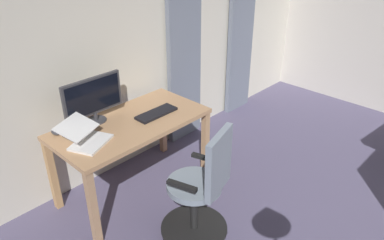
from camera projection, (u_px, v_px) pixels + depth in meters
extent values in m
cube|color=beige|center=(153.00, 36.00, 3.83)|extent=(5.35, 0.10, 2.53)
cube|color=slate|center=(241.00, 27.00, 4.71)|extent=(0.45, 0.06, 2.26)
cube|color=slate|center=(184.00, 44.00, 4.05)|extent=(0.48, 0.06, 2.26)
cube|color=tan|center=(131.00, 124.00, 3.30)|extent=(1.39, 0.71, 0.04)
cube|color=tan|center=(205.00, 144.00, 3.71)|extent=(0.06, 0.06, 0.71)
cube|color=tan|center=(93.00, 209.00, 2.87)|extent=(0.06, 0.06, 0.71)
cube|color=tan|center=(163.00, 123.00, 4.09)|extent=(0.06, 0.06, 0.71)
cube|color=tan|center=(53.00, 175.00, 3.26)|extent=(0.06, 0.06, 0.71)
cylinder|color=black|center=(194.00, 227.00, 3.13)|extent=(0.56, 0.56, 0.02)
sphere|color=black|center=(207.00, 210.00, 3.34)|extent=(0.05, 0.05, 0.05)
sphere|color=black|center=(173.00, 214.00, 3.30)|extent=(0.05, 0.05, 0.05)
sphere|color=black|center=(166.00, 239.00, 3.04)|extent=(0.05, 0.05, 0.05)
sphere|color=black|center=(225.00, 232.00, 3.10)|extent=(0.05, 0.05, 0.05)
cylinder|color=black|center=(194.00, 208.00, 3.03)|extent=(0.06, 0.06, 0.42)
cylinder|color=gray|center=(194.00, 185.00, 2.92)|extent=(0.55, 0.55, 0.05)
cube|color=gray|center=(219.00, 163.00, 2.71)|extent=(0.37, 0.15, 0.49)
cube|color=black|center=(182.00, 186.00, 2.70)|extent=(0.11, 0.24, 0.03)
cube|color=black|center=(205.00, 158.00, 3.01)|extent=(0.11, 0.24, 0.03)
cylinder|color=#333338|center=(96.00, 120.00, 3.31)|extent=(0.18, 0.18, 0.01)
cylinder|color=#333338|center=(96.00, 116.00, 3.29)|extent=(0.04, 0.04, 0.07)
cube|color=#333338|center=(93.00, 96.00, 3.20)|extent=(0.56, 0.03, 0.32)
cube|color=black|center=(94.00, 96.00, 3.19)|extent=(0.52, 0.01, 0.29)
cube|color=black|center=(156.00, 113.00, 3.41)|extent=(0.40, 0.15, 0.02)
cube|color=white|center=(91.00, 142.00, 2.97)|extent=(0.38, 0.34, 0.02)
cube|color=white|center=(77.00, 127.00, 2.95)|extent=(0.37, 0.33, 0.09)
ellipsoid|color=#333338|center=(55.00, 132.00, 3.10)|extent=(0.06, 0.10, 0.04)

